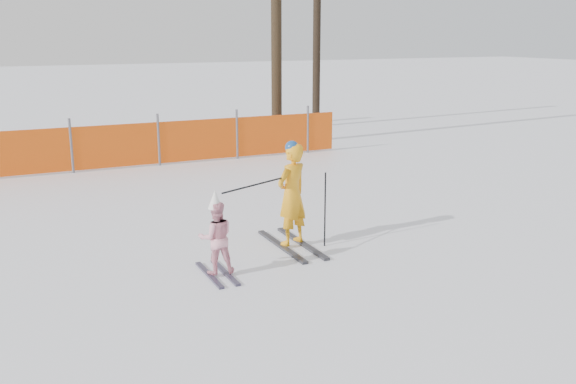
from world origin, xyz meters
name	(u,v)px	position (x,y,z in m)	size (l,w,h in m)	color
ground	(304,273)	(0.00, 0.00, 0.00)	(120.00, 120.00, 0.00)	white
adult	(292,195)	(0.33, 1.07, 0.79)	(0.65, 1.60, 1.60)	black
child	(216,237)	(-1.07, 0.43, 0.52)	(0.52, 1.00, 1.15)	black
ski_poles	(289,197)	(0.17, 0.81, 0.84)	(1.76, 0.56, 1.13)	black
safety_fence	(40,151)	(-2.63, 7.86, 0.56)	(14.76, 0.06, 1.25)	#595960
tree_trunks	(171,24)	(1.34, 11.14, 3.34)	(11.46, 3.02, 6.94)	black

